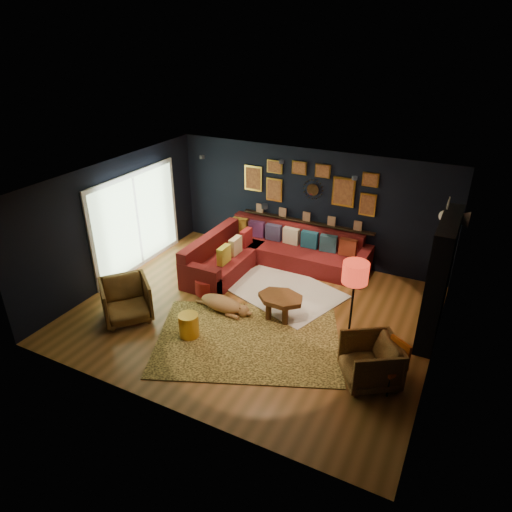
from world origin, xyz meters
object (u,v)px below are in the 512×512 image
at_px(dog, 221,301).
at_px(sectional, 266,254).
at_px(armchair_right, 370,360).
at_px(orange_chair, 394,361).
at_px(coffee_table, 281,300).
at_px(armchair_left, 126,299).
at_px(gold_stool, 189,326).
at_px(floor_lamp, 355,277).
at_px(pouf, 207,286).

bearing_deg(dog, sectional, 94.04).
bearing_deg(armchair_right, orange_chair, 64.92).
bearing_deg(coffee_table, armchair_right, -26.15).
height_order(sectional, armchair_left, armchair_left).
distance_m(sectional, orange_chair, 4.30).
distance_m(gold_stool, floor_lamp, 3.01).
height_order(coffee_table, dog, coffee_table).
bearing_deg(sectional, orange_chair, -37.68).
relative_size(sectional, gold_stool, 7.61).
height_order(armchair_right, dog, armchair_right).
relative_size(pouf, floor_lamp, 0.31).
distance_m(coffee_table, floor_lamp, 1.65).
distance_m(armchair_right, orange_chair, 0.35).
height_order(armchair_left, floor_lamp, floor_lamp).
distance_m(armchair_right, gold_stool, 3.16).
distance_m(floor_lamp, dog, 2.72).
height_order(armchair_right, floor_lamp, floor_lamp).
bearing_deg(coffee_table, pouf, 175.97).
relative_size(sectional, armchair_left, 3.92).
relative_size(sectional, orange_chair, 4.20).
relative_size(coffee_table, orange_chair, 1.13).
bearing_deg(gold_stool, dog, 84.65).
xyz_separation_m(coffee_table, dog, (-1.12, -0.28, -0.18)).
bearing_deg(gold_stool, floor_lamp, 23.54).
xyz_separation_m(gold_stool, dog, (0.09, 0.97, -0.01)).
distance_m(sectional, gold_stool, 2.98).
bearing_deg(dog, armchair_right, -8.77).
relative_size(armchair_right, orange_chair, 1.01).
bearing_deg(coffee_table, armchair_left, -152.98).
height_order(armchair_left, armchair_right, armchair_left).
bearing_deg(coffee_table, sectional, 123.38).
xyz_separation_m(sectional, coffee_table, (1.14, -1.73, 0.07)).
distance_m(sectional, floor_lamp, 3.27).
xyz_separation_m(gold_stool, orange_chair, (3.47, 0.36, 0.25)).
distance_m(armchair_left, armchair_right, 4.51).
relative_size(armchair_right, gold_stool, 1.83).
distance_m(coffee_table, pouf, 1.72).
xyz_separation_m(orange_chair, floor_lamp, (-0.90, 0.77, 0.84)).
bearing_deg(sectional, gold_stool, -91.42).
bearing_deg(floor_lamp, coffee_table, 174.56).
bearing_deg(floor_lamp, orange_chair, -40.54).
distance_m(sectional, coffee_table, 2.07).
bearing_deg(coffee_table, dog, -166.00).
bearing_deg(coffee_table, floor_lamp, -5.44).
relative_size(orange_chair, floor_lamp, 0.52).
relative_size(orange_chair, dog, 0.65).
bearing_deg(armchair_left, coffee_table, -22.98).
bearing_deg(orange_chair, floor_lamp, 171.44).
xyz_separation_m(armchair_left, orange_chair, (4.83, 0.41, 0.04)).
xyz_separation_m(pouf, dog, (0.59, -0.40, 0.02)).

